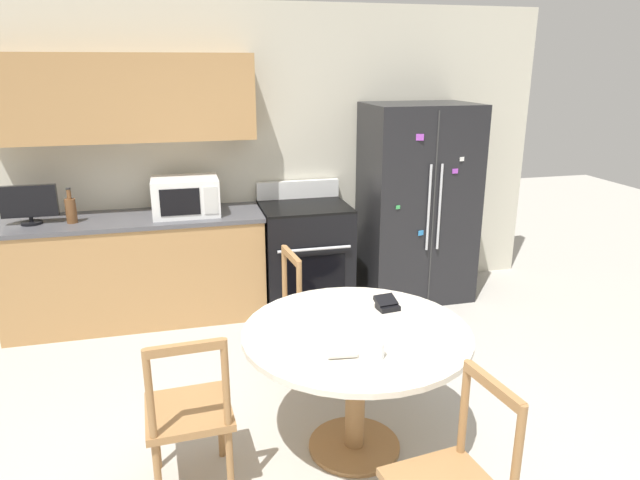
{
  "coord_description": "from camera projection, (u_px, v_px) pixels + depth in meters",
  "views": [
    {
      "loc": [
        -0.78,
        -2.44,
        2.11
      ],
      "look_at": [
        0.12,
        1.15,
        0.95
      ],
      "focal_mm": 32.0,
      "sensor_mm": 36.0,
      "label": 1
    }
  ],
  "objects": [
    {
      "name": "microwave",
      "position": [
        186.0,
        196.0,
        4.69
      ],
      "size": [
        0.53,
        0.4,
        0.31
      ],
      "color": "white",
      "rests_on": "kitchen_counter"
    },
    {
      "name": "wallet",
      "position": [
        387.0,
        304.0,
        3.3
      ],
      "size": [
        0.13,
        0.14,
        0.07
      ],
      "color": "black",
      "rests_on": "dining_table"
    },
    {
      "name": "counter_bottle",
      "position": [
        71.0,
        210.0,
        4.46
      ],
      "size": [
        0.08,
        0.08,
        0.28
      ],
      "color": "brown",
      "rests_on": "kitchen_counter"
    },
    {
      "name": "oven_range",
      "position": [
        305.0,
        254.0,
        5.09
      ],
      "size": [
        0.76,
        0.68,
        1.08
      ],
      "color": "black",
      "rests_on": "ground_plane"
    },
    {
      "name": "kitchen_counter",
      "position": [
        138.0,
        269.0,
        4.78
      ],
      "size": [
        2.1,
        0.64,
        0.9
      ],
      "color": "#AD7F4C",
      "rests_on": "ground_plane"
    },
    {
      "name": "folded_napkin",
      "position": [
        342.0,
        353.0,
        2.75
      ],
      "size": [
        0.15,
        0.07,
        0.05
      ],
      "color": "silver",
      "rests_on": "dining_table"
    },
    {
      "name": "dining_table",
      "position": [
        356.0,
        353.0,
        3.08
      ],
      "size": [
        1.23,
        1.23,
        0.74
      ],
      "color": "beige",
      "rests_on": "ground_plane"
    },
    {
      "name": "dining_chair_far",
      "position": [
        314.0,
        314.0,
        3.96
      ],
      "size": [
        0.46,
        0.46,
        0.9
      ],
      "rotation": [
        0.0,
        0.0,
        4.81
      ],
      "color": "#9E7042",
      "rests_on": "ground_plane"
    },
    {
      "name": "dining_chair_left",
      "position": [
        189.0,
        414.0,
        2.83
      ],
      "size": [
        0.44,
        0.44,
        0.9
      ],
      "rotation": [
        0.0,
        0.0,
        6.33
      ],
      "color": "#9E7042",
      "rests_on": "ground_plane"
    },
    {
      "name": "countertop_tv",
      "position": [
        29.0,
        203.0,
        4.4
      ],
      "size": [
        0.42,
        0.16,
        0.31
      ],
      "color": "black",
      "rests_on": "kitchen_counter"
    },
    {
      "name": "candle_glass",
      "position": [
        376.0,
        351.0,
        2.75
      ],
      "size": [
        0.08,
        0.08,
        0.08
      ],
      "color": "silver",
      "rests_on": "dining_table"
    },
    {
      "name": "back_wall",
      "position": [
        232.0,
        142.0,
        4.97
      ],
      "size": [
        5.2,
        0.44,
        2.6
      ],
      "color": "beige",
      "rests_on": "ground_plane"
    },
    {
      "name": "ground_plane",
      "position": [
        350.0,
        471.0,
        3.07
      ],
      "size": [
        14.0,
        14.0,
        0.0
      ],
      "primitive_type": "plane",
      "color": "#B2ADA3"
    },
    {
      "name": "refrigerator",
      "position": [
        417.0,
        203.0,
        5.18
      ],
      "size": [
        0.95,
        0.72,
        1.77
      ],
      "color": "black",
      "rests_on": "ground_plane"
    }
  ]
}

